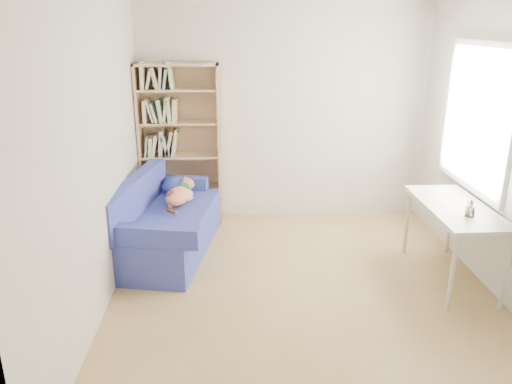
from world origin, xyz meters
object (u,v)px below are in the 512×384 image
bookshelf (181,152)px  desk (455,213)px  sofa (165,223)px  pen_cup (470,210)px

bookshelf → desk: 3.17m
sofa → bookshelf: 1.05m
sofa → desk: size_ratio=1.47×
sofa → desk: 2.94m
desk → bookshelf: bearing=148.8°
pen_cup → sofa: bearing=159.9°
bookshelf → desk: size_ratio=1.55×
desk → pen_cup: (-0.00, -0.27, 0.13)m
sofa → bookshelf: (0.11, 0.87, 0.57)m
bookshelf → pen_cup: (2.70, -1.90, -0.08)m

